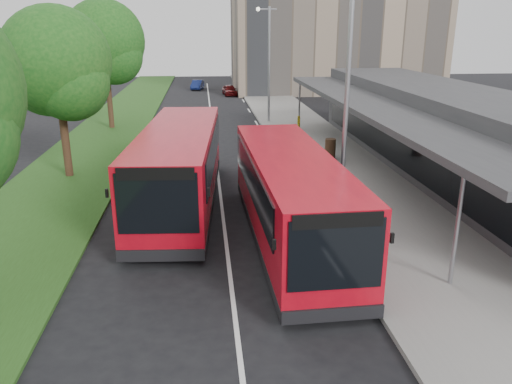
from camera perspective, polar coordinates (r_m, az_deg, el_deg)
ground at (r=15.97m, az=-3.32°, el=-6.76°), size 120.00×120.00×0.00m
pavement at (r=35.71m, az=4.76°, el=7.46°), size 5.00×80.00×0.15m
grass_verge at (r=35.68m, az=-16.38°, el=6.73°), size 5.00×80.00×0.10m
lane_centre_line at (r=30.22m, az=-4.77°, el=5.34°), size 0.12×70.00×0.01m
kerb_dashes at (r=34.35m, az=0.60°, el=6.97°), size 0.12×56.00×0.01m
office_block at (r=58.36m, az=9.01°, el=20.30°), size 22.00×12.00×18.00m
station_building at (r=25.65m, az=20.76°, el=6.53°), size 7.70×26.00×4.00m
tree_mid at (r=24.43m, az=-21.82°, el=12.94°), size 4.83×4.83×7.76m
tree_far at (r=36.10m, az=-16.91°, el=15.65°), size 5.36×5.36×8.61m
lamp_post_near at (r=17.24m, az=10.09°, el=11.24°), size 1.44×0.28×8.00m
lamp_post_far at (r=36.82m, az=1.37°, el=15.12°), size 1.44×0.28×8.00m
bus_main at (r=16.17m, az=3.99°, el=-0.68°), size 2.92×10.45×2.94m
bus_second at (r=19.62m, az=-8.70°, el=2.83°), size 3.57×11.12×3.10m
litter_bin at (r=26.82m, az=8.49°, el=4.96°), size 0.69×0.69×1.01m
bollard at (r=33.08m, az=4.90°, el=7.70°), size 0.20×0.20×1.11m
car_near at (r=53.11m, az=-3.04°, el=11.56°), size 1.60×3.30×1.09m
car_far at (r=58.60m, az=-6.72°, el=12.07°), size 1.61×3.30×1.04m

